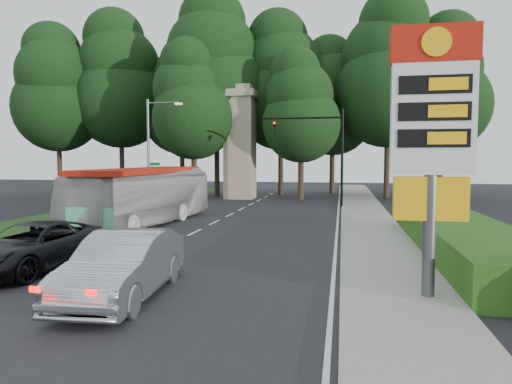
% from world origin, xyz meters
% --- Properties ---
extents(ground, '(120.00, 120.00, 0.00)m').
position_xyz_m(ground, '(0.00, 0.00, 0.00)').
color(ground, black).
rests_on(ground, ground).
extents(road_surface, '(14.00, 80.00, 0.02)m').
position_xyz_m(road_surface, '(0.00, 12.00, 0.01)').
color(road_surface, black).
rests_on(road_surface, ground).
extents(sidewalk_right, '(3.00, 80.00, 0.12)m').
position_xyz_m(sidewalk_right, '(8.50, 12.00, 0.06)').
color(sidewalk_right, gray).
rests_on(sidewalk_right, ground).
extents(grass_verge_left, '(5.00, 50.00, 0.02)m').
position_xyz_m(grass_verge_left, '(-9.50, 18.00, 0.01)').
color(grass_verge_left, '#193814').
rests_on(grass_verge_left, ground).
extents(hedge, '(3.00, 14.00, 1.20)m').
position_xyz_m(hedge, '(11.50, 8.00, 0.60)').
color(hedge, '#274B14').
rests_on(hedge, ground).
extents(gas_station_pylon, '(2.10, 0.45, 6.85)m').
position_xyz_m(gas_station_pylon, '(9.20, 1.99, 4.45)').
color(gas_station_pylon, '#59595E').
rests_on(gas_station_pylon, ground).
extents(traffic_signal_mast, '(6.10, 0.35, 7.20)m').
position_xyz_m(traffic_signal_mast, '(5.68, 24.00, 4.67)').
color(traffic_signal_mast, black).
rests_on(traffic_signal_mast, ground).
extents(streetlight_signs, '(2.75, 0.98, 8.00)m').
position_xyz_m(streetlight_signs, '(-6.99, 22.01, 4.44)').
color(streetlight_signs, '#59595E').
rests_on(streetlight_signs, ground).
extents(monument, '(3.00, 3.00, 10.05)m').
position_xyz_m(monument, '(-2.00, 30.00, 5.10)').
color(monument, gray).
rests_on(monument, ground).
extents(tree_far_west, '(8.96, 8.96, 17.60)m').
position_xyz_m(tree_far_west, '(-22.00, 33.00, 10.68)').
color(tree_far_west, '#2D2116').
rests_on(tree_far_west, ground).
extents(tree_west_mid, '(9.80, 9.80, 19.25)m').
position_xyz_m(tree_west_mid, '(-16.00, 35.00, 11.69)').
color(tree_west_mid, '#2D2116').
rests_on(tree_west_mid, ground).
extents(tree_west_near, '(8.40, 8.40, 16.50)m').
position_xyz_m(tree_west_near, '(-10.00, 37.00, 10.02)').
color(tree_west_near, '#2D2116').
rests_on(tree_west_near, ground).
extents(tree_center_left, '(10.08, 10.08, 19.80)m').
position_xyz_m(tree_center_left, '(-5.00, 33.00, 12.02)').
color(tree_center_left, '#2D2116').
rests_on(tree_center_left, ground).
extents(tree_center_right, '(9.24, 9.24, 18.15)m').
position_xyz_m(tree_center_right, '(1.00, 35.00, 11.02)').
color(tree_center_right, '#2D2116').
rests_on(tree_center_right, ground).
extents(tree_east_near, '(8.12, 8.12, 15.95)m').
position_xyz_m(tree_east_near, '(6.00, 37.00, 9.68)').
color(tree_east_near, '#2D2116').
rests_on(tree_east_near, ground).
extents(tree_east_mid, '(9.52, 9.52, 18.70)m').
position_xyz_m(tree_east_mid, '(11.00, 33.00, 11.35)').
color(tree_east_mid, '#2D2116').
rests_on(tree_east_mid, ground).
extents(tree_far_east, '(8.68, 8.68, 17.05)m').
position_xyz_m(tree_far_east, '(16.00, 35.00, 10.35)').
color(tree_far_east, '#2D2116').
rests_on(tree_far_east, ground).
extents(tree_monument_left, '(7.28, 7.28, 14.30)m').
position_xyz_m(tree_monument_left, '(-6.00, 29.00, 8.68)').
color(tree_monument_left, '#2D2116').
rests_on(tree_monument_left, ground).
extents(tree_monument_right, '(6.72, 6.72, 13.20)m').
position_xyz_m(tree_monument_right, '(3.50, 29.50, 8.01)').
color(tree_monument_right, '#2D2116').
rests_on(tree_monument_right, ground).
extents(transit_bus, '(3.97, 11.34, 3.09)m').
position_xyz_m(transit_bus, '(-3.50, 13.00, 1.55)').
color(transit_bus, beige).
rests_on(transit_bus, ground).
extents(sedan_silver, '(2.19, 5.28, 1.70)m').
position_xyz_m(sedan_silver, '(1.50, 0.76, 0.85)').
color(sedan_silver, '#AEAFB6').
rests_on(sedan_silver, ground).
extents(suv_charcoal, '(3.02, 5.71, 1.53)m').
position_xyz_m(suv_charcoal, '(-2.80, 2.99, 0.76)').
color(suv_charcoal, black).
rests_on(suv_charcoal, ground).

